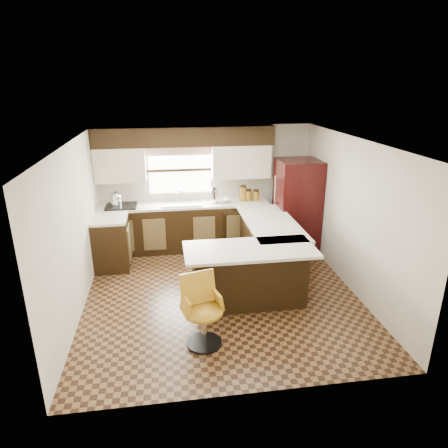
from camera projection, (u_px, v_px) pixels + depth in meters
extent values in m
plane|color=#49301A|center=(221.00, 293.00, 6.39)|extent=(4.40, 4.40, 0.00)
plane|color=silver|center=(221.00, 142.00, 5.57)|extent=(4.40, 4.40, 0.00)
plane|color=beige|center=(206.00, 186.00, 8.03)|extent=(4.40, 0.00, 4.40)
plane|color=beige|center=(252.00, 296.00, 3.93)|extent=(4.40, 0.00, 4.40)
plane|color=beige|center=(75.00, 230.00, 5.69)|extent=(0.00, 4.40, 4.40)
plane|color=beige|center=(353.00, 216.00, 6.27)|extent=(0.00, 4.40, 4.40)
cube|color=black|center=(185.00, 227.00, 7.94)|extent=(3.30, 0.60, 0.90)
cube|color=black|center=(112.00, 244.00, 7.15)|extent=(0.60, 0.70, 0.90)
cube|color=silver|center=(184.00, 205.00, 7.78)|extent=(3.30, 0.60, 0.04)
cube|color=silver|center=(109.00, 219.00, 6.99)|extent=(0.60, 0.70, 0.04)
cube|color=black|center=(184.00, 136.00, 7.46)|extent=(3.40, 0.35, 0.36)
cube|color=beige|center=(120.00, 165.00, 7.46)|extent=(0.94, 0.35, 0.64)
cube|color=beige|center=(241.00, 161.00, 7.78)|extent=(1.14, 0.35, 0.64)
cube|color=white|center=(180.00, 170.00, 7.82)|extent=(1.20, 0.02, 0.90)
cube|color=#D19B93|center=(179.00, 151.00, 7.65)|extent=(1.30, 0.06, 0.18)
cube|color=#B2B2B7|center=(182.00, 203.00, 7.74)|extent=(0.75, 0.45, 0.03)
cube|color=black|center=(237.00, 231.00, 7.82)|extent=(0.58, 0.03, 0.78)
cube|color=black|center=(121.00, 206.00, 7.58)|extent=(0.58, 0.50, 0.02)
cube|color=black|center=(267.00, 249.00, 6.94)|extent=(0.60, 1.95, 0.90)
cube|color=black|center=(249.00, 276.00, 5.96)|extent=(1.65, 0.60, 0.90)
cube|color=silver|center=(271.00, 223.00, 6.79)|extent=(0.84, 1.95, 0.04)
cube|color=silver|center=(250.00, 250.00, 5.71)|extent=(1.89, 0.84, 0.04)
cube|color=black|center=(297.00, 207.00, 7.70)|extent=(0.78, 0.75, 1.82)
cylinder|color=silver|center=(214.00, 196.00, 7.81)|extent=(0.14, 0.14, 0.27)
imported|color=white|center=(222.00, 200.00, 7.86)|extent=(0.34, 0.34, 0.07)
cylinder|color=brown|center=(243.00, 194.00, 7.90)|extent=(0.14, 0.14, 0.28)
cylinder|color=brown|center=(248.00, 196.00, 7.93)|extent=(0.14, 0.14, 0.20)
cylinder|color=brown|center=(256.00, 196.00, 7.96)|extent=(0.13, 0.13, 0.19)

